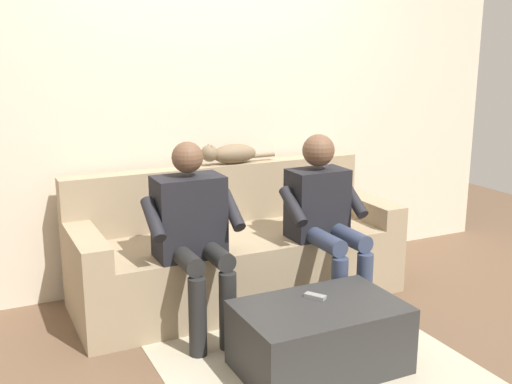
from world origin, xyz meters
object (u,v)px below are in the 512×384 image
at_px(cat_on_backrest, 230,154).
at_px(remote_gray, 315,296).
at_px(person_left_seated, 324,212).
at_px(coffee_table, 319,337).
at_px(person_right_seated, 193,228).
at_px(couch, 236,255).

height_order(cat_on_backrest, remote_gray, cat_on_backrest).
bearing_deg(cat_on_backrest, remote_gray, 87.28).
height_order(person_left_seated, cat_on_backrest, person_left_seated).
height_order(coffee_table, cat_on_backrest, cat_on_backrest).
xyz_separation_m(coffee_table, person_right_seated, (0.44, -0.70, 0.47)).
relative_size(couch, person_left_seated, 1.92).
bearing_deg(coffee_table, person_right_seated, -58.14).
height_order(coffee_table, person_left_seated, person_left_seated).
relative_size(couch, cat_on_backrest, 3.90).
bearing_deg(coffee_table, couch, -90.00).
relative_size(person_left_seated, remote_gray, 9.76).
relative_size(person_left_seated, person_right_seated, 0.99).
bearing_deg(person_left_seated, remote_gray, 54.86).
relative_size(couch, person_right_seated, 1.90).
distance_m(couch, coffee_table, 1.08).
distance_m(coffee_table, person_left_seated, 0.93).
distance_m(person_right_seated, cat_on_backrest, 0.88).
xyz_separation_m(person_right_seated, cat_on_backrest, (-0.52, -0.66, 0.29)).
distance_m(coffee_table, remote_gray, 0.21).
xyz_separation_m(couch, person_left_seated, (-0.44, 0.40, 0.34)).
relative_size(person_right_seated, cat_on_backrest, 2.05).
height_order(person_left_seated, remote_gray, person_left_seated).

